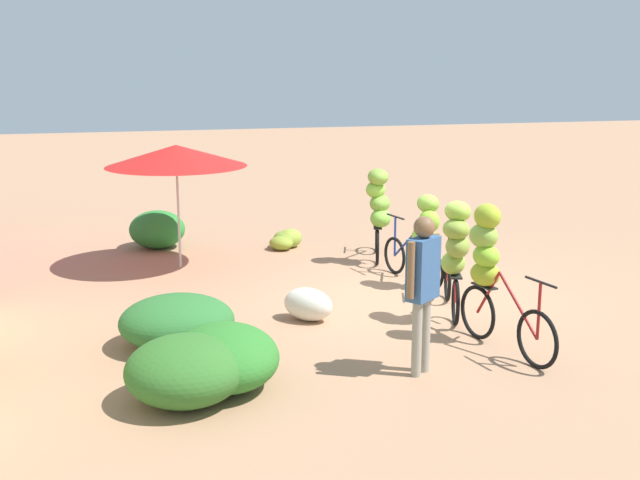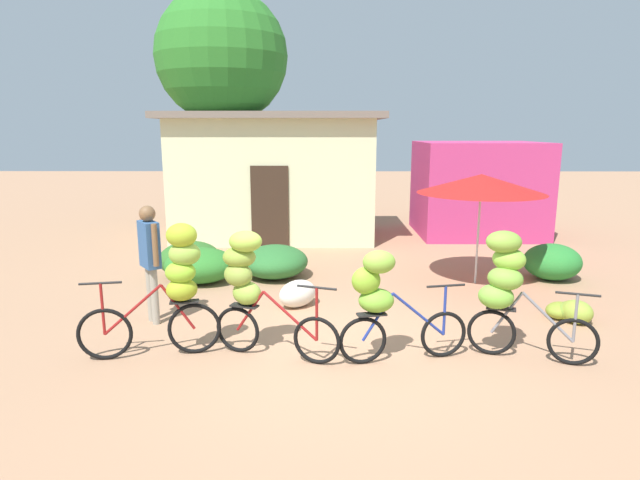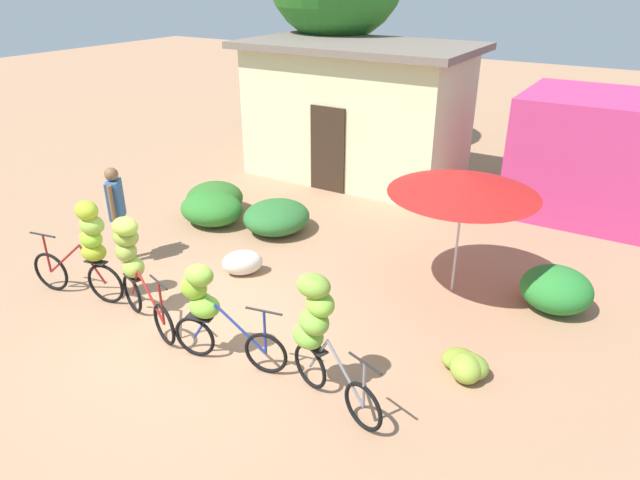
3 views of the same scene
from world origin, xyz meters
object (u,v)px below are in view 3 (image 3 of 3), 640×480
object	(u,v)px
bicycle_center_loaded	(208,305)
person_vendor	(116,205)
bicycle_near_pile	(132,259)
produce_sack	(242,263)
bicycle_by_shop	(318,327)
shop_pink	(597,155)
bicycle_leftmost	(87,244)
building_low	(357,110)
market_umbrella	(464,183)
banana_pile_on_ground	(465,365)

from	to	relation	value
bicycle_center_loaded	person_vendor	world-z (taller)	person_vendor
bicycle_near_pile	produce_sack	bearing A→B (deg)	74.82
bicycle_by_shop	bicycle_center_loaded	bearing A→B (deg)	-174.25
bicycle_near_pile	produce_sack	xyz separation A→B (m)	(0.50, 1.86, -0.75)
shop_pink	bicycle_leftmost	distance (m)	10.13
bicycle_leftmost	bicycle_center_loaded	xyz separation A→B (m)	(2.60, -0.20, -0.15)
building_low	bicycle_center_loaded	bearing A→B (deg)	-75.56
bicycle_near_pile	market_umbrella	bearing A→B (deg)	40.46
bicycle_leftmost	bicycle_near_pile	xyz separation A→B (m)	(0.96, 0.03, -0.02)
building_low	bicycle_by_shop	bearing A→B (deg)	-64.81
market_umbrella	building_low	bearing A→B (deg)	133.73
bicycle_leftmost	bicycle_near_pile	world-z (taller)	bicycle_leftmost
building_low	market_umbrella	xyz separation A→B (m)	(4.16, -4.35, 0.22)
bicycle_leftmost	produce_sack	xyz separation A→B (m)	(1.46, 1.89, -0.77)
market_umbrella	person_vendor	bearing A→B (deg)	-158.69
shop_pink	market_umbrella	xyz separation A→B (m)	(-1.34, -4.83, 0.62)
market_umbrella	bicycle_center_loaded	xyz separation A→B (m)	(-2.15, -3.46, -1.03)
bicycle_leftmost	banana_pile_on_ground	world-z (taller)	bicycle_leftmost
building_low	produce_sack	size ratio (longest dim) A/B	7.96
person_vendor	shop_pink	bearing A→B (deg)	45.79
market_umbrella	bicycle_near_pile	distance (m)	5.07
shop_pink	person_vendor	xyz separation A→B (m)	(-6.75, -6.94, -0.16)
shop_pink	bicycle_near_pile	bearing A→B (deg)	-122.46
banana_pile_on_ground	produce_sack	distance (m)	4.23
market_umbrella	person_vendor	size ratio (longest dim) A/B	1.31
building_low	person_vendor	distance (m)	6.61
building_low	bicycle_leftmost	world-z (taller)	building_low
shop_pink	market_umbrella	world-z (taller)	shop_pink
banana_pile_on_ground	bicycle_by_shop	bearing A→B (deg)	-138.45
bicycle_near_pile	produce_sack	distance (m)	2.07
shop_pink	banana_pile_on_ground	distance (m)	6.95
bicycle_by_shop	produce_sack	bearing A→B (deg)	144.73
bicycle_near_pile	person_vendor	size ratio (longest dim) A/B	0.92
bicycle_by_shop	person_vendor	xyz separation A→B (m)	(-4.85, 1.19, 0.12)
bicycle_by_shop	person_vendor	world-z (taller)	person_vendor
bicycle_by_shop	person_vendor	bearing A→B (deg)	166.23
person_vendor	bicycle_near_pile	bearing A→B (deg)	-34.70
bicycle_leftmost	bicycle_by_shop	distance (m)	4.19
shop_pink	bicycle_by_shop	xyz separation A→B (m)	(-1.90, -8.13, -0.28)
market_umbrella	produce_sack	bearing A→B (deg)	-157.32
banana_pile_on_ground	shop_pink	bearing A→B (deg)	86.25
market_umbrella	produce_sack	world-z (taller)	market_umbrella
bicycle_leftmost	bicycle_center_loaded	world-z (taller)	bicycle_leftmost
bicycle_leftmost	banana_pile_on_ground	bearing A→B (deg)	12.46
market_umbrella	person_vendor	distance (m)	5.87
bicycle_near_pile	person_vendor	xyz separation A→B (m)	(-1.62, 1.12, 0.12)
bicycle_center_loaded	person_vendor	distance (m)	3.54
building_low	bicycle_leftmost	bearing A→B (deg)	-94.40
market_umbrella	bicycle_near_pile	size ratio (longest dim) A/B	1.42
bicycle_near_pile	bicycle_center_loaded	world-z (taller)	bicycle_near_pile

